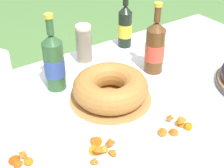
{
  "coord_description": "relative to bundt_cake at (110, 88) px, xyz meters",
  "views": [
    {
      "loc": [
        -0.74,
        -0.73,
        1.51
      ],
      "look_at": [
        -0.16,
        0.12,
        0.82
      ],
      "focal_mm": 50.0,
      "sensor_mm": 36.0,
      "label": 1
    }
  ],
  "objects": [
    {
      "name": "tablecloth",
      "position": [
        0.18,
        -0.11,
        -0.07
      ],
      "size": [
        1.61,
        1.09,
        0.1
      ],
      "color": "white",
      "rests_on": "garden_table"
    },
    {
      "name": "snack_plate_near",
      "position": [
        0.06,
        -0.29,
        -0.04
      ],
      "size": [
        0.2,
        0.2,
        0.06
      ],
      "color": "white",
      "rests_on": "tablecloth"
    },
    {
      "name": "cup_stack",
      "position": [
        0.06,
        0.31,
        0.04
      ],
      "size": [
        0.07,
        0.07,
        0.19
      ],
      "color": "beige",
      "rests_on": "tablecloth"
    },
    {
      "name": "cider_bottle_green",
      "position": [
        -0.14,
        0.19,
        0.07
      ],
      "size": [
        0.08,
        0.08,
        0.32
      ],
      "color": "#2D562D",
      "rests_on": "tablecloth"
    },
    {
      "name": "snack_plate_right",
      "position": [
        -0.44,
        -0.13,
        -0.04
      ],
      "size": [
        0.24,
        0.24,
        0.05
      ],
      "color": "white",
      "rests_on": "tablecloth"
    },
    {
      "name": "cider_bottle_amber",
      "position": [
        0.28,
        0.07,
        0.07
      ],
      "size": [
        0.09,
        0.09,
        0.32
      ],
      "color": "brown",
      "rests_on": "tablecloth"
    },
    {
      "name": "juice_bottle_red",
      "position": [
        0.32,
        0.34,
        0.06
      ],
      "size": [
        0.07,
        0.07,
        0.3
      ],
      "color": "black",
      "rests_on": "tablecloth"
    },
    {
      "name": "paper_towel_roll",
      "position": [
        -0.39,
        0.11,
        0.08
      ],
      "size": [
        0.11,
        0.11,
        0.26
      ],
      "color": "white",
      "rests_on": "tablecloth"
    },
    {
      "name": "bundt_cake",
      "position": [
        0.0,
        0.0,
        0.0
      ],
      "size": [
        0.33,
        0.33,
        0.1
      ],
      "color": "#B78447",
      "rests_on": "tablecloth"
    },
    {
      "name": "snack_plate_left",
      "position": [
        -0.2,
        -0.22,
        -0.04
      ],
      "size": [
        0.21,
        0.21,
        0.06
      ],
      "color": "white",
      "rests_on": "tablecloth"
    },
    {
      "name": "garden_table",
      "position": [
        0.18,
        -0.11,
        -0.12
      ],
      "size": [
        1.6,
        1.08,
        0.76
      ],
      "color": "#A87A47",
      "rests_on": "ground_plane"
    }
  ]
}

